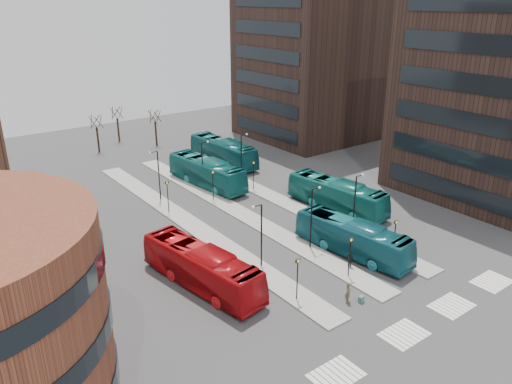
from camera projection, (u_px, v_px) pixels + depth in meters
ground at (462, 358)px, 33.93m from camera, size 160.00×160.00×0.00m
island_left at (190, 223)px, 54.00m from camera, size 2.50×45.00×0.15m
island_mid at (235, 210)px, 57.35m from camera, size 2.50×45.00×0.15m
island_right at (276, 198)px, 60.71m from camera, size 2.50×45.00×0.15m
suitcase at (361, 299)px, 40.09m from camera, size 0.50×0.43×0.55m
red_bus at (202, 267)px, 41.81m from camera, size 4.93×13.12×3.57m
teal_bus_a at (353, 238)px, 47.19m from camera, size 4.30×12.34×3.37m
teal_bus_b at (207, 172)px, 64.40m from camera, size 4.32×13.22×3.62m
teal_bus_c at (337, 195)px, 57.15m from camera, size 4.47×12.91×3.52m
teal_bus_d at (223, 151)px, 73.05m from camera, size 3.56×13.28×3.67m
traveller at (348, 292)px, 39.92m from camera, size 0.77×0.75×1.78m
commuter_a at (256, 280)px, 41.84m from camera, size 0.89×0.78×1.53m
commuter_b at (350, 259)px, 44.98m from camera, size 0.44×0.99×1.67m
commuter_c at (318, 232)px, 50.20m from camera, size 1.21×1.28×1.74m
crosswalk_stripes at (427, 320)px, 37.89m from camera, size 22.35×2.40×0.01m
tower_near at (512, 70)px, 58.25m from camera, size 20.12×20.00×30.00m
tower_far at (313, 48)px, 83.56m from camera, size 20.12×20.00×30.00m
sign_poles at (270, 212)px, 51.07m from camera, size 12.45×22.12×3.65m
lamp_posts at (250, 185)px, 54.94m from camera, size 14.04×20.24×6.12m
bare_trees at (124, 130)px, 81.08m from camera, size 10.97×8.14×5.90m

